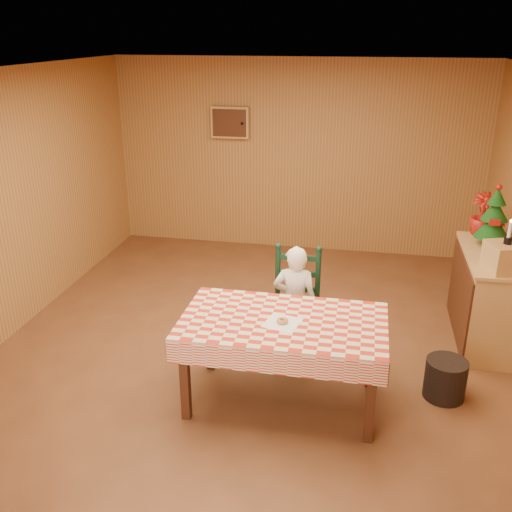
{
  "coord_description": "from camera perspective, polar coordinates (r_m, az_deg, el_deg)",
  "views": [
    {
      "loc": [
        0.96,
        -4.66,
        2.93
      ],
      "look_at": [
        0.0,
        0.2,
        0.95
      ],
      "focal_mm": 40.0,
      "sensor_mm": 36.0,
      "label": 1
    }
  ],
  "objects": [
    {
      "name": "flower_arrangement",
      "position": [
        6.33,
        21.72,
        3.91
      ],
      "size": [
        0.25,
        0.25,
        0.44
      ],
      "primitive_type": "imported",
      "rotation": [
        0.0,
        0.0,
        -0.02
      ],
      "color": "#A1160E",
      "rests_on": "shelf_unit"
    },
    {
      "name": "storage_bin",
      "position": [
        5.19,
        18.4,
        -11.58
      ],
      "size": [
        0.43,
        0.43,
        0.35
      ],
      "primitive_type": "cylinder",
      "rotation": [
        0.0,
        0.0,
        0.28
      ],
      "color": "black",
      "rests_on": "ground"
    },
    {
      "name": "donut",
      "position": [
        4.53,
        2.66,
        -6.48
      ],
      "size": [
        0.1,
        0.1,
        0.03
      ],
      "primitive_type": "torus",
      "rotation": [
        0.0,
        0.0,
        -0.13
      ],
      "color": "#B57F41",
      "rests_on": "napkin"
    },
    {
      "name": "candle_set",
      "position": [
        5.43,
        23.94,
        1.77
      ],
      "size": [
        0.07,
        0.07,
        0.22
      ],
      "color": "black",
      "rests_on": "crate"
    },
    {
      "name": "ladder_chair",
      "position": [
        5.39,
        3.96,
        -5.01
      ],
      "size": [
        0.44,
        0.4,
        1.08
      ],
      "color": "black",
      "rests_on": "ground"
    },
    {
      "name": "cabin_walls",
      "position": [
        5.39,
        0.67,
        9.97
      ],
      "size": [
        5.1,
        6.05,
        2.65
      ],
      "color": "#A9763D",
      "rests_on": "ground"
    },
    {
      "name": "shelf_unit",
      "position": [
        6.07,
        22.03,
        -3.86
      ],
      "size": [
        0.54,
        1.24,
        0.93
      ],
      "color": "tan",
      "rests_on": "ground"
    },
    {
      "name": "dining_table",
      "position": [
        4.62,
        2.73,
        -7.3
      ],
      "size": [
        1.66,
        0.96,
        0.77
      ],
      "color": "#472313",
      "rests_on": "ground"
    },
    {
      "name": "christmas_tree",
      "position": [
        6.04,
        22.71,
        3.54
      ],
      "size": [
        0.34,
        0.34,
        0.62
      ],
      "color": "#472313",
      "rests_on": "shelf_unit"
    },
    {
      "name": "napkin",
      "position": [
        4.53,
        2.65,
        -6.68
      ],
      "size": [
        0.31,
        0.31,
        0.0
      ],
      "primitive_type": "cube",
      "rotation": [
        0.0,
        0.0,
        -0.24
      ],
      "color": "white",
      "rests_on": "dining_table"
    },
    {
      "name": "crate",
      "position": [
        5.49,
        23.64,
        -0.09
      ],
      "size": [
        0.38,
        0.38,
        0.25
      ],
      "primitive_type": "cube",
      "rotation": [
        0.0,
        0.0,
        0.32
      ],
      "color": "tan",
      "rests_on": "shelf_unit"
    },
    {
      "name": "ground",
      "position": [
        5.59,
        -0.4,
        -9.84
      ],
      "size": [
        6.0,
        6.0,
        0.0
      ],
      "primitive_type": "plane",
      "color": "brown",
      "rests_on": "ground"
    },
    {
      "name": "seated_child",
      "position": [
        5.32,
        3.9,
        -4.71
      ],
      "size": [
        0.41,
        0.27,
        1.12
      ],
      "primitive_type": "imported",
      "rotation": [
        0.0,
        0.0,
        3.14
      ],
      "color": "white",
      "rests_on": "ground"
    }
  ]
}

